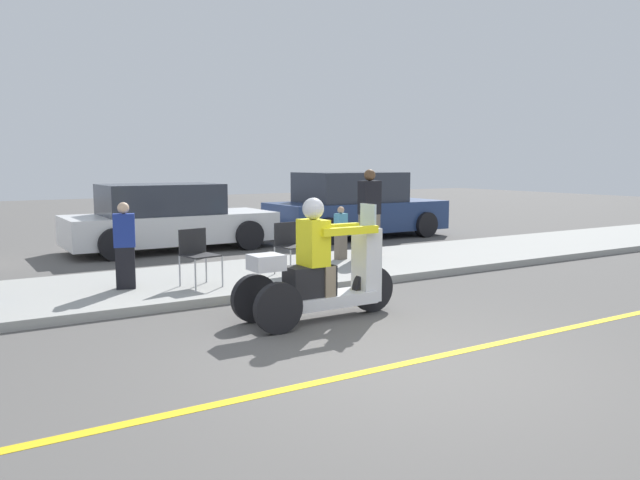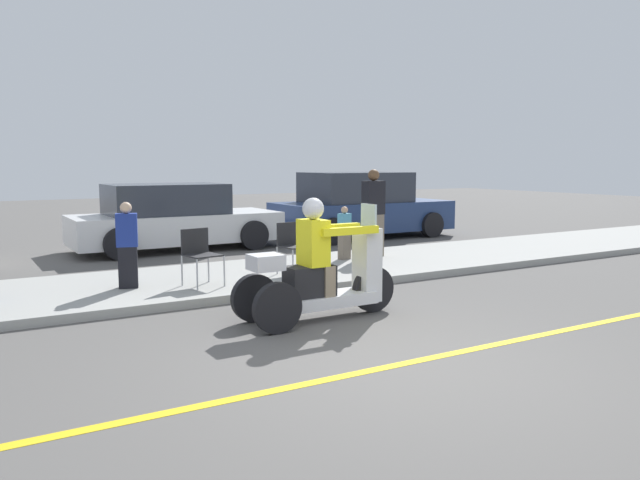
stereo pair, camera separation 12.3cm
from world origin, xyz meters
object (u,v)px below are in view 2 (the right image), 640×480
spectator_near_curb (344,234)px  parked_car_lot_right (361,207)px  folding_chair_set_back (199,251)px  folding_chair_curbside (293,242)px  spectator_end_of_line (127,247)px  spectator_by_tree (373,215)px  parked_car_lot_left (173,219)px  motorcycle_trike (320,276)px

spectator_near_curb → parked_car_lot_right: size_ratio=0.21×
folding_chair_set_back → folding_chair_curbside: (1.62, 0.14, 0.00)m
spectator_end_of_line → folding_chair_set_back: (0.94, -0.33, -0.09)m
spectator_by_tree → parked_car_lot_left: 4.57m
parked_car_lot_left → spectator_end_of_line: bearing=-115.2°
parked_car_lot_right → parked_car_lot_left: size_ratio=1.03×
motorcycle_trike → parked_car_lot_right: parked_car_lot_right is taller
parked_car_lot_left → folding_chair_set_back: bearing=-103.3°
spectator_near_curb → spectator_end_of_line: bearing=-171.0°
spectator_end_of_line → parked_car_lot_left: parked_car_lot_left is taller
spectator_by_tree → parked_car_lot_right: bearing=58.8°
parked_car_lot_right → folding_chair_set_back: bearing=-142.9°
folding_chair_set_back → parked_car_lot_right: bearing=37.1°
spectator_by_tree → spectator_end_of_line: (-4.76, -0.68, -0.20)m
motorcycle_trike → folding_chair_curbside: motorcycle_trike is taller
spectator_near_curb → folding_chair_curbside: size_ratio=1.19×
spectator_by_tree → folding_chair_curbside: spectator_by_tree is taller
folding_chair_set_back → parked_car_lot_left: size_ratio=0.19×
spectator_near_curb → parked_car_lot_right: bearing=51.7°
spectator_near_curb → spectator_end_of_line: 4.14m
spectator_by_tree → folding_chair_set_back: spectator_by_tree is taller
parked_car_lot_right → parked_car_lot_left: 4.82m
spectator_near_curb → spectator_end_of_line: spectator_end_of_line is taller
motorcycle_trike → folding_chair_curbside: size_ratio=2.56×
spectator_end_of_line → parked_car_lot_right: 8.01m
parked_car_lot_right → spectator_near_curb: bearing=-128.3°
folding_chair_curbside → parked_car_lot_right: 6.10m
folding_chair_set_back → parked_car_lot_right: 7.42m
motorcycle_trike → parked_car_lot_left: 6.91m
parked_car_lot_left → folding_chair_curbside: bearing=-83.5°
spectator_near_curb → folding_chair_curbside: spectator_near_curb is taller
spectator_near_curb → parked_car_lot_left: (-2.05, 3.70, 0.09)m
spectator_near_curb → spectator_by_tree: spectator_by_tree is taller
motorcycle_trike → spectator_near_curb: 4.01m
motorcycle_trike → spectator_end_of_line: bearing=123.1°
motorcycle_trike → spectator_by_tree: 4.49m
folding_chair_set_back → folding_chair_curbside: 1.62m
folding_chair_set_back → parked_car_lot_left: parked_car_lot_left is taller
spectator_near_curb → parked_car_lot_left: size_ratio=0.22×
spectator_near_curb → motorcycle_trike: bearing=-127.2°
parked_car_lot_left → motorcycle_trike: bearing=-93.2°
parked_car_lot_right → parked_car_lot_left: parked_car_lot_right is taller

